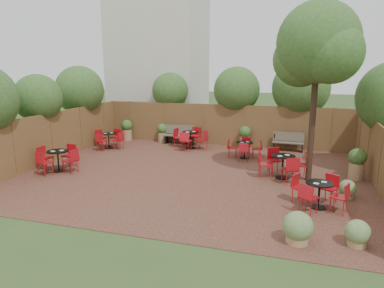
% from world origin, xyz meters
% --- Properties ---
extents(ground, '(80.00, 80.00, 0.00)m').
position_xyz_m(ground, '(0.00, 0.00, 0.00)').
color(ground, '#354F23').
rests_on(ground, ground).
extents(courtyard_paving, '(12.00, 10.00, 0.02)m').
position_xyz_m(courtyard_paving, '(0.00, 0.00, 0.01)').
color(courtyard_paving, '#371E16').
rests_on(courtyard_paving, ground).
extents(fence_back, '(12.00, 0.08, 2.00)m').
position_xyz_m(fence_back, '(0.00, 5.00, 1.00)').
color(fence_back, brown).
rests_on(fence_back, ground).
extents(fence_left, '(0.08, 10.00, 2.00)m').
position_xyz_m(fence_left, '(-6.00, 0.00, 1.00)').
color(fence_left, brown).
rests_on(fence_left, ground).
extents(fence_right, '(0.08, 10.00, 2.00)m').
position_xyz_m(fence_right, '(6.00, 0.00, 1.00)').
color(fence_right, brown).
rests_on(fence_right, ground).
extents(neighbour_building, '(5.00, 4.00, 8.00)m').
position_xyz_m(neighbour_building, '(-4.50, 8.00, 4.00)').
color(neighbour_building, beige).
rests_on(neighbour_building, ground).
extents(overhang_foliage, '(15.78, 10.85, 2.68)m').
position_xyz_m(overhang_foliage, '(-0.69, 2.83, 2.71)').
color(overhang_foliage, '#2D521A').
rests_on(overhang_foliage, ground).
extents(courtyard_tree, '(2.75, 2.65, 5.83)m').
position_xyz_m(courtyard_tree, '(3.91, 0.41, 4.37)').
color(courtyard_tree, black).
rests_on(courtyard_tree, courtyard_paving).
extents(park_bench_left, '(1.54, 0.61, 0.93)m').
position_xyz_m(park_bench_left, '(-2.13, 4.63, 0.50)').
color(park_bench_left, brown).
rests_on(park_bench_left, courtyard_paving).
extents(park_bench_right, '(1.39, 0.48, 0.85)m').
position_xyz_m(park_bench_right, '(3.10, 4.62, 0.46)').
color(park_bench_right, brown).
rests_on(park_bench_right, courtyard_paving).
extents(bistro_tables, '(10.66, 7.41, 0.93)m').
position_xyz_m(bistro_tables, '(-0.46, 1.05, 0.46)').
color(bistro_tables, black).
rests_on(bistro_tables, courtyard_paving).
extents(planters, '(11.09, 4.25, 1.08)m').
position_xyz_m(planters, '(-0.13, 3.64, 0.58)').
color(planters, '#95744A').
rests_on(planters, courtyard_paving).
extents(low_shrubs, '(1.96, 3.81, 0.72)m').
position_xyz_m(low_shrubs, '(4.27, -3.42, 0.33)').
color(low_shrubs, '#95744A').
rests_on(low_shrubs, courtyard_paving).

